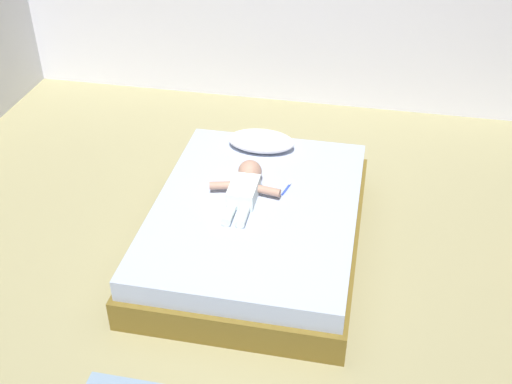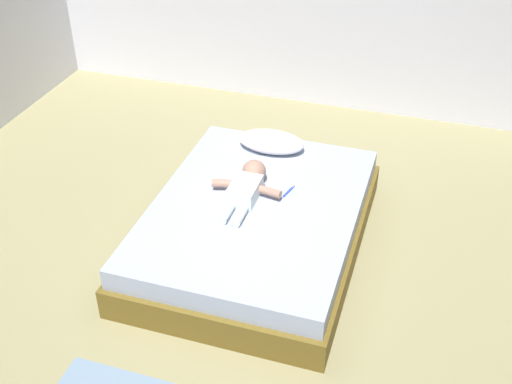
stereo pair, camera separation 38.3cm
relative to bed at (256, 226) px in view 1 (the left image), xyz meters
name	(u,v)px [view 1 (the left image)]	position (x,y,z in m)	size (l,w,h in m)	color
ground_plane	(259,312)	(0.15, -0.64, -0.18)	(8.00, 8.00, 0.00)	#968E62
bed	(256,226)	(0.00, 0.00, 0.00)	(1.43, 1.94, 0.37)	brown
pillow	(261,141)	(-0.11, 0.72, 0.26)	(0.52, 0.29, 0.14)	white
baby	(245,187)	(-0.10, 0.10, 0.25)	(0.51, 0.63, 0.17)	white
toothbrush	(287,189)	(0.18, 0.21, 0.20)	(0.05, 0.15, 0.02)	blue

